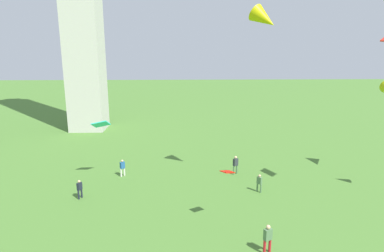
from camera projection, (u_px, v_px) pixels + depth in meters
The scene contains 8 objects.
person_0 at pixel (80, 188), 26.00m from camera, with size 0.39×0.47×1.57m.
person_1 at pixel (259, 182), 27.17m from camera, with size 0.45×0.45×1.56m.
person_2 at pixel (235, 164), 31.08m from camera, with size 0.54×0.49×1.80m.
person_3 at pixel (122, 167), 30.57m from camera, with size 0.48×0.47×1.63m.
person_4 at pixel (268, 237), 18.97m from camera, with size 0.54×0.45×1.81m.
kite_flying_1 at pixel (101, 124), 28.77m from camera, with size 1.62×1.06×0.88m.
kite_flying_2 at pixel (264, 19), 25.03m from camera, with size 2.74×2.68×2.25m.
kite_flying_3 at pixel (228, 172), 21.51m from camera, with size 1.07×1.02×0.26m.
Camera 1 is at (-3.68, -8.12, 11.70)m, focal length 30.53 mm.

